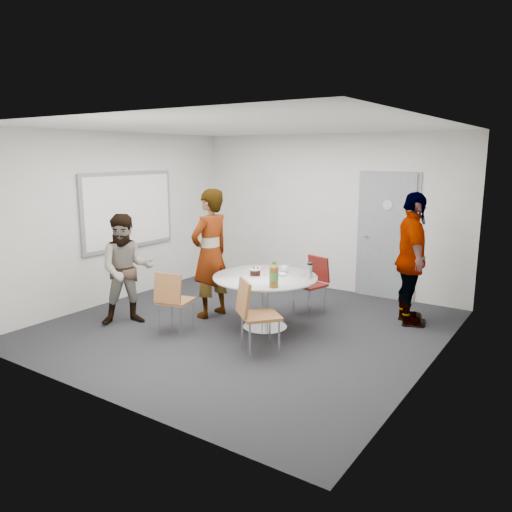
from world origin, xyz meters
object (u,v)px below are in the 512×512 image
Objects in this scene: person_main at (210,254)px; person_left at (127,270)px; person_right at (412,259)px; chair_near_left at (172,297)px; table at (266,284)px; whiteboard at (129,210)px; chair_near_right at (253,309)px; chair_far at (314,279)px; door at (387,237)px.

person_main is 1.21× the size of person_left.
person_main is at bearing 88.81° from person_right.
person_right reaches higher than chair_near_left.
table is at bearing 29.72° from chair_near_left.
person_right is at bearing 123.34° from person_main.
person_left reaches higher than table.
person_left is (1.01, -1.00, -0.67)m from whiteboard.
chair_far is (-0.16, 1.85, -0.04)m from chair_near_right.
person_right is (0.75, -1.09, -0.10)m from door.
person_main is at bearing 80.98° from chair_near_left.
person_main is 1.01× the size of person_right.
person_left is at bearing 169.06° from chair_near_left.
person_right is (2.48, 2.16, 0.42)m from chair_near_left.
table is 1.03m from person_main.
chair_far reaches higher than chair_near_left.
table reaches higher than chair_far.
table is 2.05m from person_right.
whiteboard is at bearing -147.34° from door.
whiteboard is 1.84m from person_main.
chair_far is at bearing 46.44° from chair_near_left.
chair_near_right is at bearing 110.57° from chair_far.
chair_near_left is 0.46× the size of person_right.
chair_near_left is 0.99× the size of chair_far.
table is 1.05m from chair_far.
person_main reaches higher than chair_near_right.
table is at bearing -23.13° from person_left.
person_right is at bearing -152.71° from chair_far.
person_left reaches higher than chair_near_right.
door reaches higher than chair_near_left.
person_right is at bearing -55.69° from door.
person_right is (1.55, 1.30, 0.29)m from table.
person_left is 3.96m from person_right.
door is 1.33m from person_right.
chair_near_right is at bearing -11.73° from chair_near_left.
person_right is (3.29, 2.19, 0.15)m from person_left.
person_main is (1.77, -0.09, -0.51)m from whiteboard.
whiteboard is (-3.56, -2.28, 0.42)m from door.
whiteboard is 1.58m from person_left.
table is 1.66× the size of chair_far.
chair_near_left is at bearing -117.97° from door.
door is at bearing -98.47° from chair_far.
door is 1.14× the size of person_right.
person_right is at bearing -16.44° from person_left.
chair_far is 0.46× the size of person_right.
person_right is (1.21, 2.13, 0.37)m from chair_near_right.
whiteboard is at bearing 77.52° from person_right.
whiteboard is 1.01× the size of person_main.
whiteboard reaches higher than person_left.
chair_near_right is 1.62m from person_main.
chair_near_left is at bearing 103.21° from person_right.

